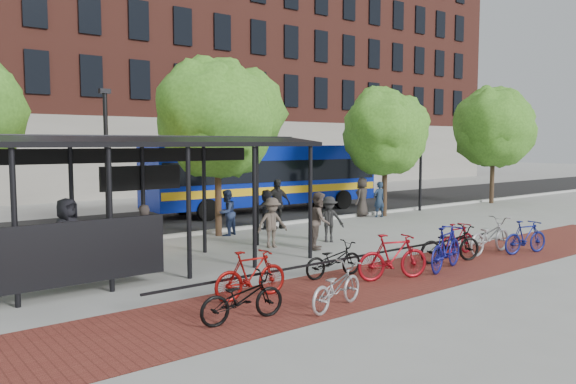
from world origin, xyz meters
TOP-DOWN VIEW (x-y plane):
  - ground at (0.00, 0.00)m, footprint 160.00×160.00m
  - asphalt_street at (0.00, 8.00)m, footprint 160.00×8.00m
  - curb at (0.00, 4.00)m, footprint 160.00×0.25m
  - brick_strip at (-2.00, -5.00)m, footprint 24.00×3.00m
  - bike_rack_rail at (-3.30, -4.10)m, footprint 12.00×0.05m
  - building_brick at (10.00, 26.00)m, footprint 55.00×14.00m
  - bus_shelter at (-8.13, -0.48)m, footprint 10.60×3.07m
  - tree_b at (-2.90, 3.35)m, footprint 5.15×4.20m
  - tree_c at (6.09, 3.35)m, footprint 4.66×3.80m
  - tree_d at (15.10, 3.35)m, footprint 5.39×4.40m
  - lamp_post_left at (-7.00, 3.60)m, footprint 0.35×0.20m
  - lamp_post_right at (9.00, 3.60)m, footprint 0.35×0.20m
  - bus at (2.63, 8.05)m, footprint 12.25×3.45m
  - bike_0 at (-7.88, -5.54)m, footprint 1.81×0.76m
  - bike_1 at (-6.85, -4.33)m, footprint 1.82×0.60m
  - bike_2 at (-5.90, -6.04)m, footprint 1.86×1.04m
  - bike_4 at (-4.09, -4.02)m, footprint 1.76×0.76m
  - bike_5 at (-3.13, -5.14)m, footprint 2.01×1.14m
  - bike_7 at (-1.21, -5.32)m, footprint 2.08×1.07m
  - bike_8 at (-0.27, -4.78)m, footprint 2.12×1.24m
  - bike_9 at (0.78, -4.29)m, footprint 1.65×0.48m
  - bike_10 at (1.72, -4.78)m, footprint 2.14×0.80m
  - bike_11 at (2.60, -5.47)m, footprint 1.79×0.86m
  - pedestrian_0 at (-9.18, 0.73)m, footprint 1.14×0.98m
  - pedestrian_1 at (-7.35, 0.06)m, footprint 0.75×0.63m
  - pedestrian_2 at (-2.75, 3.13)m, footprint 1.02×0.93m
  - pedestrian_3 at (-2.88, 0.19)m, footprint 1.14×0.77m
  - pedestrian_4 at (-0.23, 3.40)m, footprint 1.24×0.74m
  - pedestrian_5 at (-0.64, 3.54)m, footprint 1.52×0.88m
  - pedestrian_6 at (5.05, 3.80)m, footprint 1.01×0.80m
  - pedestrian_7 at (5.51, 3.18)m, footprint 0.65×0.49m
  - pedestrian_8 at (-1.82, -0.92)m, footprint 1.12×1.12m
  - pedestrian_9 at (-0.71, -0.18)m, footprint 1.16×1.08m

SIDE VIEW (x-z plane):
  - ground at x=0.00m, z-range 0.00..0.00m
  - bike_rack_rail at x=-3.30m, z-range -0.47..0.47m
  - brick_strip at x=-2.00m, z-range 0.00..0.01m
  - asphalt_street at x=0.00m, z-range 0.00..0.01m
  - curb at x=0.00m, z-range 0.00..0.12m
  - bike_4 at x=-4.09m, z-range 0.00..0.90m
  - bike_2 at x=-5.90m, z-range 0.00..0.92m
  - bike_0 at x=-7.88m, z-range 0.00..0.93m
  - bike_9 at x=0.78m, z-range 0.00..0.99m
  - bike_11 at x=2.60m, z-range 0.00..1.04m
  - bike_8 at x=-0.27m, z-range 0.00..1.05m
  - bike_1 at x=-6.85m, z-range 0.00..1.08m
  - bike_10 at x=1.72m, z-range 0.00..1.12m
  - bike_5 at x=-3.13m, z-range 0.00..1.17m
  - bike_7 at x=-1.21m, z-range 0.00..1.21m
  - pedestrian_5 at x=-0.64m, z-range 0.00..1.57m
  - pedestrian_9 at x=-0.71m, z-range 0.00..1.57m
  - pedestrian_3 at x=-2.88m, z-range 0.00..1.64m
  - pedestrian_7 at x=5.51m, z-range 0.00..1.64m
  - pedestrian_2 at x=-2.75m, z-range 0.00..1.69m
  - pedestrian_1 at x=-7.35m, z-range 0.00..1.74m
  - pedestrian_6 at x=5.05m, z-range 0.00..1.80m
  - pedestrian_8 at x=-1.82m, z-range 0.00..1.83m
  - pedestrian_0 at x=-9.18m, z-range 0.00..1.97m
  - pedestrian_4 at x=-0.23m, z-range 0.00..1.97m
  - bus at x=2.63m, z-range 0.24..3.51m
  - lamp_post_left at x=-7.00m, z-range 0.18..5.31m
  - lamp_post_right at x=9.00m, z-range 0.18..5.31m
  - bus_shelter at x=-8.13m, z-range 1.20..4.80m
  - tree_c at x=6.09m, z-range 1.09..7.02m
  - tree_b at x=-2.90m, z-range 1.22..7.69m
  - tree_d at x=15.10m, z-range 1.19..7.74m
  - building_brick at x=10.00m, z-range 0.00..20.00m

